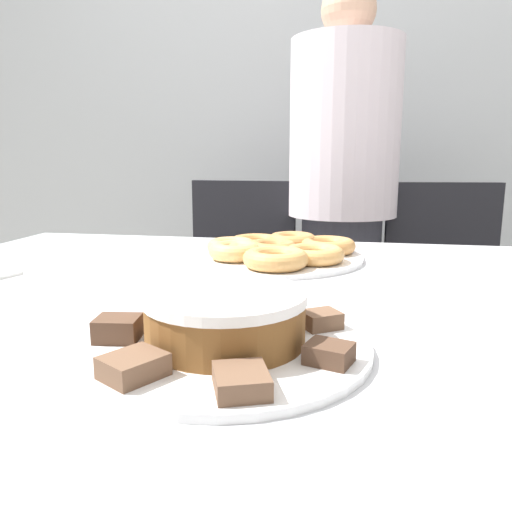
# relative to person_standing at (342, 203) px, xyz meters

# --- Properties ---
(wall_back) EXTENTS (8.00, 0.05, 2.60)m
(wall_back) POSITION_rel_person_standing_xyz_m (-0.15, 0.62, 0.50)
(wall_back) COLOR #B2B7BC
(wall_back) RESTS_ON ground_plane
(table) EXTENTS (1.44, 1.10, 0.74)m
(table) POSITION_rel_person_standing_xyz_m (-0.15, -1.03, -0.14)
(table) COLOR silver
(table) RESTS_ON ground_plane
(person_standing) EXTENTS (0.39, 0.39, 1.54)m
(person_standing) POSITION_rel_person_standing_xyz_m (0.00, 0.00, 0.00)
(person_standing) COLOR #383842
(person_standing) RESTS_ON ground_plane
(office_chair_left) EXTENTS (0.46, 0.46, 0.88)m
(office_chair_left) POSITION_rel_person_standing_xyz_m (-0.37, -0.13, -0.39)
(office_chair_left) COLOR black
(office_chair_left) RESTS_ON ground_plane
(office_chair_right) EXTENTS (0.49, 0.49, 0.88)m
(office_chair_right) POSITION_rel_person_standing_xyz_m (0.37, -0.13, -0.39)
(office_chair_right) COLOR black
(office_chair_right) RESTS_ON ground_plane
(plate_cake) EXTENTS (0.34, 0.34, 0.01)m
(plate_cake) POSITION_rel_person_standing_xyz_m (-0.12, -1.29, -0.06)
(plate_cake) COLOR white
(plate_cake) RESTS_ON table
(plate_donuts) EXTENTS (0.40, 0.40, 0.01)m
(plate_donuts) POSITION_rel_person_standing_xyz_m (-0.14, -0.75, -0.06)
(plate_donuts) COLOR white
(plate_donuts) RESTS_ON table
(frosted_cake) EXTENTS (0.19, 0.19, 0.06)m
(frosted_cake) POSITION_rel_person_standing_xyz_m (-0.12, -1.29, -0.02)
(frosted_cake) COLOR brown
(frosted_cake) RESTS_ON plate_cake
(lamington_0) EXTENTS (0.06, 0.06, 0.03)m
(lamington_0) POSITION_rel_person_standing_xyz_m (-0.21, -1.20, -0.04)
(lamington_0) COLOR #513828
(lamington_0) RESTS_ON plate_cake
(lamington_1) EXTENTS (0.06, 0.05, 0.03)m
(lamington_1) POSITION_rel_person_standing_xyz_m (-0.25, -1.30, -0.04)
(lamington_1) COLOR #513828
(lamington_1) RESTS_ON plate_cake
(lamington_2) EXTENTS (0.07, 0.07, 0.02)m
(lamington_2) POSITION_rel_person_standing_xyz_m (-0.18, -1.40, -0.04)
(lamington_2) COLOR brown
(lamington_2) RESTS_ON plate_cake
(lamington_3) EXTENTS (0.07, 0.07, 0.02)m
(lamington_3) POSITION_rel_person_standing_xyz_m (-0.07, -1.41, -0.04)
(lamington_3) COLOR brown
(lamington_3) RESTS_ON plate_cake
(lamington_4) EXTENTS (0.06, 0.05, 0.02)m
(lamington_4) POSITION_rel_person_standing_xyz_m (0.00, -1.33, -0.04)
(lamington_4) COLOR #513828
(lamington_4) RESTS_ON plate_cake
(lamington_5) EXTENTS (0.06, 0.06, 0.02)m
(lamington_5) POSITION_rel_person_standing_xyz_m (-0.01, -1.22, -0.04)
(lamington_5) COLOR brown
(lamington_5) RESTS_ON plate_cake
(lamington_6) EXTENTS (0.04, 0.05, 0.02)m
(lamington_6) POSITION_rel_person_standing_xyz_m (-0.11, -1.16, -0.04)
(lamington_6) COLOR brown
(lamington_6) RESTS_ON plate_cake
(donut_0) EXTENTS (0.11, 0.11, 0.03)m
(donut_0) POSITION_rel_person_standing_xyz_m (-0.14, -0.75, -0.04)
(donut_0) COLOR #C68447
(donut_0) RESTS_ON plate_donuts
(donut_1) EXTENTS (0.13, 0.13, 0.04)m
(donut_1) POSITION_rel_person_standing_xyz_m (-0.12, -0.88, -0.03)
(donut_1) COLOR tan
(donut_1) RESTS_ON plate_donuts
(donut_2) EXTENTS (0.13, 0.13, 0.03)m
(donut_2) POSITION_rel_person_standing_xyz_m (-0.05, -0.81, -0.04)
(donut_2) COLOR tan
(donut_2) RESTS_ON plate_donuts
(donut_3) EXTENTS (0.13, 0.13, 0.03)m
(donut_3) POSITION_rel_person_standing_xyz_m (-0.02, -0.70, -0.04)
(donut_3) COLOR #D18E4C
(donut_3) RESTS_ON plate_donuts
(donut_4) EXTENTS (0.12, 0.12, 0.04)m
(donut_4) POSITION_rel_person_standing_xyz_m (-0.11, -0.67, -0.03)
(donut_4) COLOR #C68447
(donut_4) RESTS_ON plate_donuts
(donut_5) EXTENTS (0.12, 0.12, 0.03)m
(donut_5) POSITION_rel_person_standing_xyz_m (-0.19, -0.67, -0.04)
(donut_5) COLOR #D18E4C
(donut_5) RESTS_ON plate_donuts
(donut_6) EXTENTS (0.11, 0.11, 0.03)m
(donut_6) POSITION_rel_person_standing_xyz_m (-0.24, -0.75, -0.04)
(donut_6) COLOR #E5AD66
(donut_6) RESTS_ON plate_donuts
(donut_7) EXTENTS (0.11, 0.11, 0.04)m
(donut_7) POSITION_rel_person_standing_xyz_m (-0.21, -0.81, -0.03)
(donut_7) COLOR #E5AD66
(donut_7) RESTS_ON plate_donuts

